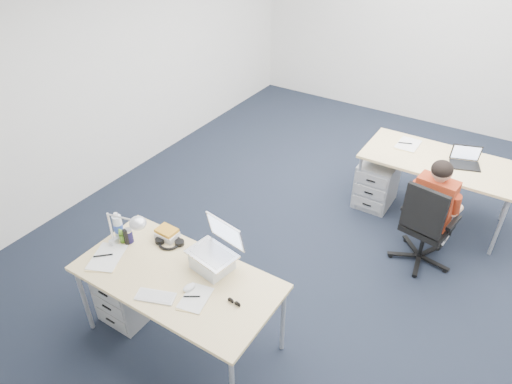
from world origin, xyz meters
TOP-DOWN VIEW (x-y plane):
  - floor at (0.00, 0.00)m, footprint 7.00×7.00m
  - room at (0.00, 0.00)m, footprint 6.02×7.02m
  - desk_near at (-0.64, -1.84)m, footprint 1.60×0.80m
  - desk_far at (0.61, 1.03)m, footprint 1.60×0.80m
  - office_chair at (0.75, 0.18)m, footprint 0.70×0.70m
  - seated_person at (0.77, 0.35)m, footprint 0.38×0.66m
  - drawer_pedestal_near at (-1.22, -1.85)m, footprint 0.40×0.50m
  - drawer_pedestal_far at (0.01, 0.92)m, footprint 0.40×0.50m
  - silver_laptop at (-0.46, -1.62)m, footprint 0.41×0.35m
  - wireless_keyboard at (-0.63, -2.08)m, footprint 0.31×0.21m
  - computer_mouse at (-0.47, -1.89)m, footprint 0.08×0.11m
  - headphones at (-0.94, -1.58)m, footprint 0.31×0.28m
  - can_koozie at (-1.24, -1.74)m, footprint 0.10×0.10m
  - water_bottle at (-1.35, -1.74)m, footprint 0.08×0.08m
  - bear_figurine at (-1.28, -1.77)m, footprint 0.08×0.07m
  - book_stack at (-1.01, -1.53)m, footprint 0.21×0.17m
  - cordless_phone at (-1.23, -1.78)m, footprint 0.05×0.03m
  - papers_left at (-1.26, -1.99)m, footprint 0.34×0.39m
  - papers_right at (-0.39, -1.95)m, footprint 0.24×0.30m
  - sunglasses at (-0.12, -1.83)m, footprint 0.11×0.06m
  - desk_lamp at (-1.19, -1.83)m, footprint 0.41×0.28m
  - dark_laptop at (0.86, 1.03)m, footprint 0.37×0.37m
  - far_papers at (0.21, 1.16)m, footprint 0.24×0.33m

SIDE VIEW (x-z plane):
  - floor at x=0.00m, z-range 0.00..0.00m
  - office_chair at x=0.75m, z-range -0.21..0.76m
  - drawer_pedestal_near at x=-1.22m, z-range 0.00..0.55m
  - drawer_pedestal_far at x=0.01m, z-range 0.00..0.55m
  - seated_person at x=0.77m, z-range 0.00..1.16m
  - desk_near at x=-0.64m, z-range 0.32..1.05m
  - desk_far at x=0.61m, z-range 0.32..1.05m
  - far_papers at x=0.21m, z-range 0.73..0.74m
  - papers_right at x=-0.39m, z-range 0.73..0.74m
  - papers_left at x=-1.26m, z-range 0.73..0.74m
  - wireless_keyboard at x=-0.63m, z-range 0.73..0.74m
  - sunglasses at x=-0.12m, z-range 0.73..0.76m
  - computer_mouse at x=-0.47m, z-range 0.73..0.77m
  - headphones at x=-0.94m, z-range 0.73..0.77m
  - book_stack at x=-1.01m, z-range 0.73..0.81m
  - can_koozie at x=-1.24m, z-range 0.73..0.86m
  - bear_figurine at x=-1.28m, z-range 0.73..0.86m
  - cordless_phone at x=-1.23m, z-range 0.73..0.88m
  - dark_laptop at x=0.86m, z-range 0.73..0.94m
  - water_bottle at x=-1.35m, z-range 0.73..0.98m
  - silver_laptop at x=-0.46m, z-range 0.73..1.12m
  - desk_lamp at x=-1.19m, z-range 0.73..1.17m
  - room at x=0.00m, z-range 0.31..3.12m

